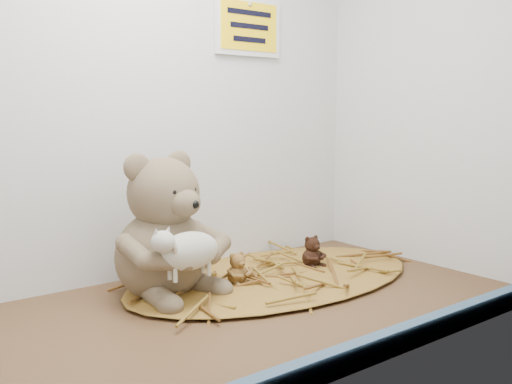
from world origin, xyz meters
TOP-DOWN VIEW (x-y plane):
  - alcove_shell at (0.00, 9.00)cm, footprint 120.40×60.20cm
  - front_rail at (0.00, -28.80)cm, footprint 119.28×2.20cm
  - straw_bed at (23.59, 10.91)cm, footprint 68.82×39.96cm
  - main_teddy at (-0.75, 15.82)cm, footprint 26.68×27.66cm
  - toy_lamb at (-0.75, 5.83)cm, footprint 15.01×9.16cm
  - mini_teddy_tan at (13.22, 10.75)cm, footprint 5.42×5.69cm
  - mini_teddy_brown at (33.96, 11.07)cm, footprint 5.63×5.94cm
  - wall_sign at (30.00, 29.40)cm, footprint 16.00×1.20cm

SIDE VIEW (x-z plane):
  - straw_bed at x=23.59cm, z-range 0.00..1.33cm
  - front_rail at x=0.00cm, z-range 0.00..3.60cm
  - mini_teddy_tan at x=13.22cm, z-range 1.33..7.70cm
  - mini_teddy_brown at x=33.96cm, z-range 1.33..8.26cm
  - toy_lamb at x=-0.75cm, z-range 5.86..15.55cm
  - main_teddy at x=-0.75cm, z-range 0.00..27.87cm
  - alcove_shell at x=0.00cm, z-range -0.20..90.20cm
  - wall_sign at x=30.00cm, z-range 49.50..60.50cm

